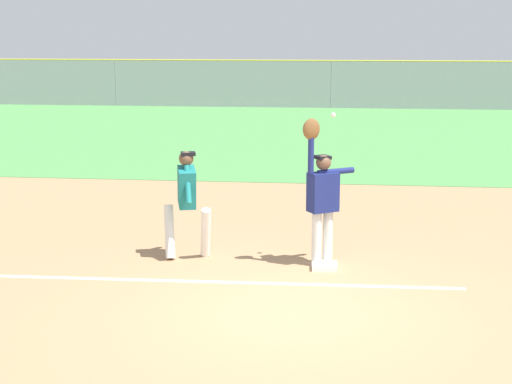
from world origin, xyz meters
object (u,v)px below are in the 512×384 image
parked_car_blue (227,86)px  first_base (324,266)px  parked_car_green (347,87)px  fielder (322,194)px  runner (187,197)px  parked_car_tan (448,89)px  parked_car_white (123,85)px  baseball (333,115)px

parked_car_blue → first_base: bearing=-84.7°
first_base → parked_car_green: (0.38, 29.57, 0.63)m
fielder → runner: size_ratio=1.33×
parked_car_tan → first_base: bearing=-105.9°
first_base → fielder: size_ratio=0.17×
runner → parked_car_green: size_ratio=0.38×
parked_car_white → parked_car_green: same height
fielder → parked_car_green: size_ratio=0.50×
first_base → parked_car_green: parked_car_green is taller
first_base → parked_car_blue: parked_car_blue is taller
baseball → parked_car_tan: bearing=79.5°
parked_car_tan → parked_car_white: bearing=173.5°
parked_car_tan → parked_car_green: bearing=170.6°
fielder → parked_car_blue: (-5.90, 29.60, -0.45)m
fielder → runner: (-2.11, 0.14, -0.12)m
parked_car_green → parked_car_tan: (5.08, -0.36, 0.00)m
first_base → baseball: bearing=75.4°
runner → baseball: bearing=-15.9°
parked_car_blue → parked_car_white: bearing=176.1°
baseball → parked_car_tan: baseball is taller
first_base → baseball: baseball is taller
fielder → parked_car_tan: bearing=-43.3°
baseball → parked_car_blue: bearing=101.6°
runner → parked_car_white: 30.72m
runner → parked_car_green: runner is taller
runner → parked_car_white: (-9.40, 29.25, -0.32)m
fielder → parked_car_green: 29.40m
parked_car_tan → runner: bearing=-110.1°
parked_car_white → baseball: bearing=-70.8°
fielder → parked_car_tan: fielder is taller
parked_car_blue → parked_car_tan: (11.43, -0.57, 0.00)m
parked_car_white → parked_car_green: size_ratio=0.99×
parked_car_white → runner: bearing=-74.7°
parked_car_blue → parked_car_tan: same height
first_base → baseball: 2.29m
first_base → parked_car_green: bearing=89.3°
runner → parked_car_blue: (-3.79, 29.46, -0.32)m
runner → parked_car_tan: 29.88m
fielder → parked_car_white: fielder is taller
parked_car_green → parked_car_tan: 5.10m
parked_car_white → parked_car_green: 11.96m
fielder → parked_car_green: bearing=-33.4°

